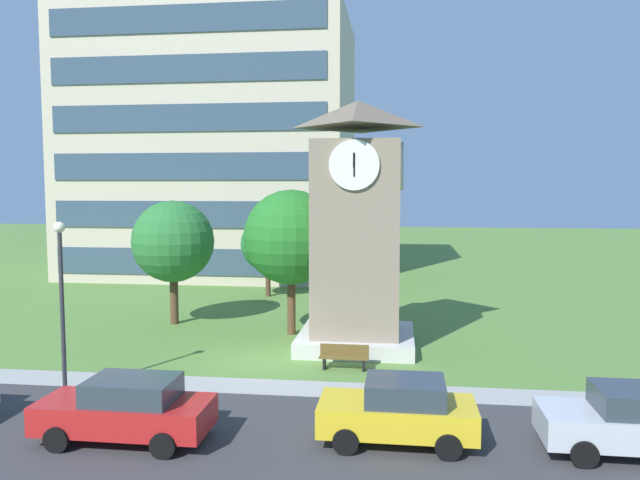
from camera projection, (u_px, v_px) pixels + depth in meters
ground_plane at (265, 361)px, 23.80m from camera, size 160.00×160.00×0.00m
street_asphalt at (206, 439)px, 16.44m from camera, size 120.00×7.20×0.01m
kerb_strip at (246, 386)px, 20.79m from camera, size 120.00×1.60×0.01m
office_building at (216, 148)px, 47.68m from camera, size 20.39×13.38×19.20m
clock_tower at (357, 239)px, 25.57m from camera, size 4.73×4.73×10.15m
park_bench at (344, 357)px, 22.69m from camera, size 1.81×0.51×0.88m
street_lamp at (61, 287)px, 19.85m from camera, size 0.36×0.36×5.56m
tree_by_building at (173, 242)px, 29.89m from camera, size 3.95×3.95×6.01m
tree_streetside at (268, 244)px, 37.46m from camera, size 3.28×3.28×4.84m
tree_near_tower at (291, 237)px, 27.70m from camera, size 4.26×4.26×6.54m
parked_car_red at (127, 409)px, 16.25m from camera, size 4.52×2.04×1.69m
parked_car_yellow at (399, 410)px, 16.14m from camera, size 4.07×2.05×1.69m
parked_car_silver at (634, 421)px, 15.41m from camera, size 4.44×2.08×1.69m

